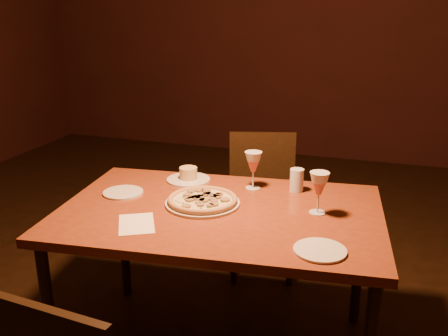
% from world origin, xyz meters
% --- Properties ---
extents(back_wall, '(6.00, 0.04, 3.00)m').
position_xyz_m(back_wall, '(0.00, 3.50, 1.50)').
color(back_wall, '#331110').
rests_on(back_wall, floor).
extents(dining_table, '(1.44, 1.01, 0.73)m').
position_xyz_m(dining_table, '(0.10, 0.17, 0.66)').
color(dining_table, brown).
rests_on(dining_table, floor).
extents(chair_far, '(0.49, 0.49, 0.82)m').
position_xyz_m(chair_far, '(0.08, 1.03, 0.47)').
color(chair_far, black).
rests_on(chair_far, floor).
extents(pizza_plate, '(0.32, 0.32, 0.04)m').
position_xyz_m(pizza_plate, '(0.02, 0.19, 0.75)').
color(pizza_plate, silver).
rests_on(pizza_plate, dining_table).
extents(ramekin_saucer, '(0.21, 0.21, 0.07)m').
position_xyz_m(ramekin_saucer, '(-0.16, 0.46, 0.75)').
color(ramekin_saucer, silver).
rests_on(ramekin_saucer, dining_table).
extents(wine_glass_far, '(0.08, 0.08, 0.18)m').
position_xyz_m(wine_glass_far, '(0.17, 0.46, 0.82)').
color(wine_glass_far, '#B75D4C').
rests_on(wine_glass_far, dining_table).
extents(wine_glass_right, '(0.08, 0.08, 0.18)m').
position_xyz_m(wine_glass_right, '(0.50, 0.26, 0.82)').
color(wine_glass_right, '#B75D4C').
rests_on(wine_glass_right, dining_table).
extents(water_tumbler, '(0.06, 0.06, 0.11)m').
position_xyz_m(water_tumbler, '(0.37, 0.48, 0.78)').
color(water_tumbler, silver).
rests_on(water_tumbler, dining_table).
extents(side_plate_left, '(0.18, 0.18, 0.01)m').
position_xyz_m(side_plate_left, '(-0.38, 0.20, 0.73)').
color(side_plate_left, silver).
rests_on(side_plate_left, dining_table).
extents(side_plate_near, '(0.19, 0.19, 0.01)m').
position_xyz_m(side_plate_near, '(0.56, -0.08, 0.73)').
color(side_plate_near, silver).
rests_on(side_plate_near, dining_table).
extents(menu_card, '(0.22, 0.24, 0.00)m').
position_xyz_m(menu_card, '(-0.16, -0.08, 0.73)').
color(menu_card, white).
rests_on(menu_card, dining_table).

